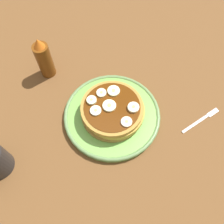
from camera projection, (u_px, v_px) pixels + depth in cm
name	position (u px, v px, depth cm)	size (l,w,h in cm)	color
ground_plane	(112.00, 119.00, 68.80)	(140.00, 140.00, 3.00)	brown
plate	(112.00, 115.00, 66.56)	(26.32, 26.32, 1.91)	#72B74C
pancake_stack	(112.00, 111.00, 64.10)	(16.58, 17.23, 4.34)	olive
banana_slice_0	(109.00, 106.00, 62.04)	(3.48, 3.48, 0.80)	#F5F0B7
banana_slice_1	(133.00, 106.00, 61.87)	(2.96, 2.96, 1.02)	#F8F3C5
banana_slice_2	(101.00, 93.00, 63.91)	(2.63, 2.63, 0.77)	#F3EDB9
banana_slice_3	(114.00, 91.00, 64.19)	(3.29, 3.29, 0.77)	#ECF3B9
banana_slice_4	(127.00, 122.00, 60.00)	(2.83, 2.83, 0.70)	beige
banana_slice_5	(96.00, 111.00, 61.45)	(2.87, 2.87, 0.73)	#EBECC6
banana_slice_6	(92.00, 100.00, 62.77)	(2.61, 2.61, 0.91)	#EBF3BD
fork	(203.00, 119.00, 66.85)	(8.91, 10.74, 0.50)	silver
syrup_bottle	(44.00, 59.00, 69.05)	(4.43, 4.43, 13.85)	brown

